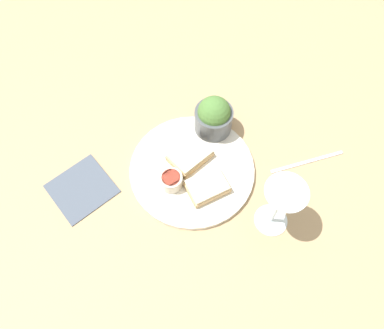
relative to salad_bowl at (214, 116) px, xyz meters
name	(u,v)px	position (x,y,z in m)	size (l,w,h in m)	color
ground_plane	(192,171)	(0.07, 0.11, -0.06)	(4.00, 4.00, 0.00)	tan
dinner_plate	(192,170)	(0.07, 0.11, -0.05)	(0.30, 0.30, 0.01)	silver
salad_bowl	(214,116)	(0.00, 0.00, 0.00)	(0.09, 0.09, 0.11)	#4C5156
sauce_ramekin	(171,180)	(0.13, 0.14, -0.03)	(0.05, 0.05, 0.04)	beige
cheese_toast_near	(189,156)	(0.08, 0.08, -0.04)	(0.12, 0.11, 0.03)	tan
cheese_toast_far	(207,187)	(0.05, 0.17, -0.04)	(0.11, 0.09, 0.03)	tan
wine_glass	(282,200)	(-0.08, 0.26, 0.06)	(0.09, 0.09, 0.17)	silver
napkin	(82,188)	(0.34, 0.10, -0.06)	(0.18, 0.18, 0.01)	#4C5666
fork	(307,162)	(-0.21, 0.13, -0.06)	(0.19, 0.03, 0.01)	silver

